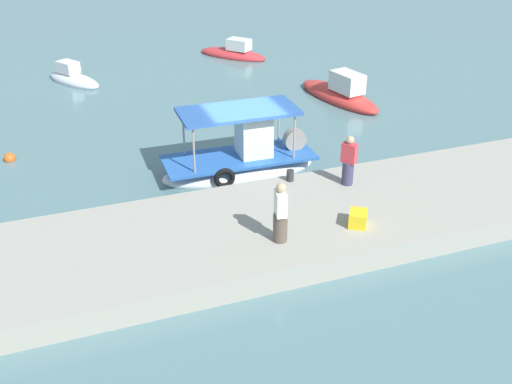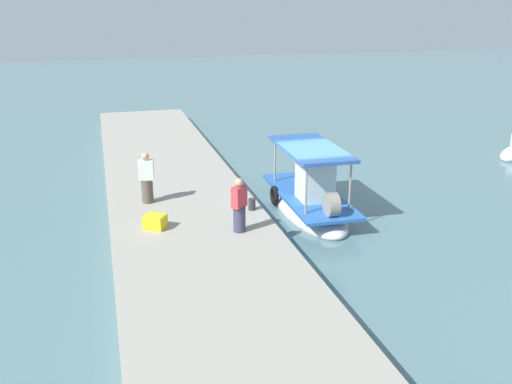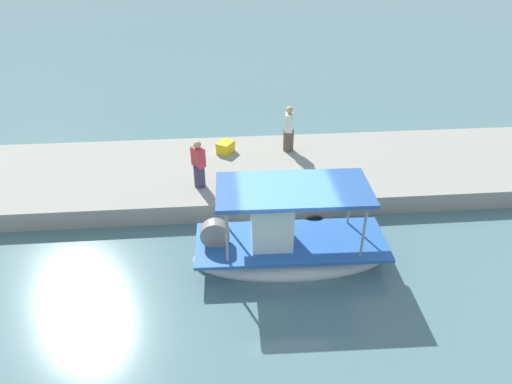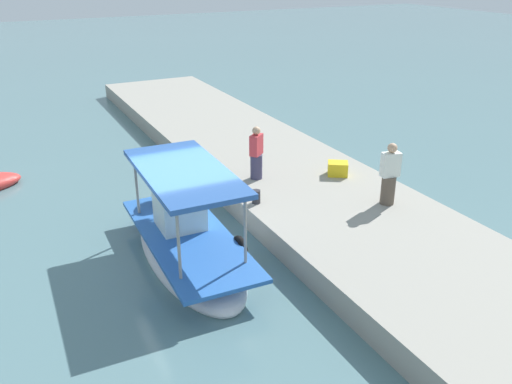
{
  "view_description": "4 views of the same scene",
  "coord_description": "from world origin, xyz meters",
  "px_view_note": "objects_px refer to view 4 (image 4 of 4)",
  "views": [
    {
      "loc": [
        -6.4,
        -18.63,
        9.69
      ],
      "look_at": [
        -0.61,
        -2.86,
        0.76
      ],
      "focal_mm": 42.95,
      "sensor_mm": 36.0,
      "label": 1
    },
    {
      "loc": [
        17.28,
        -6.84,
        7.17
      ],
      "look_at": [
        0.36,
        -2.07,
        1.12
      ],
      "focal_mm": 38.87,
      "sensor_mm": 36.0,
      "label": 2
    },
    {
      "loc": [
        1.66,
        10.36,
        8.75
      ],
      "look_at": [
        0.58,
        -2.5,
        0.73
      ],
      "focal_mm": 32.83,
      "sensor_mm": 36.0,
      "label": 3
    },
    {
      "loc": [
        -11.44,
        3.87,
        6.98
      ],
      "look_at": [
        0.32,
        -2.09,
        1.21
      ],
      "focal_mm": 37.84,
      "sensor_mm": 36.0,
      "label": 4
    }
  ],
  "objects_px": {
    "fisherman_near_bollard": "(389,177)",
    "fisherman_by_crate": "(256,155)",
    "mooring_bollard": "(256,197)",
    "cargo_crate": "(338,169)",
    "main_fishing_boat": "(187,240)"
  },
  "relations": [
    {
      "from": "fisherman_near_bollard",
      "to": "mooring_bollard",
      "type": "height_order",
      "value": "fisherman_near_bollard"
    },
    {
      "from": "fisherman_near_bollard",
      "to": "fisherman_by_crate",
      "type": "bearing_deg",
      "value": 35.96
    },
    {
      "from": "fisherman_by_crate",
      "to": "fisherman_near_bollard",
      "type": "bearing_deg",
      "value": -144.04
    },
    {
      "from": "main_fishing_boat",
      "to": "fisherman_near_bollard",
      "type": "bearing_deg",
      "value": -98.3
    },
    {
      "from": "fisherman_by_crate",
      "to": "cargo_crate",
      "type": "bearing_deg",
      "value": -110.94
    },
    {
      "from": "cargo_crate",
      "to": "main_fishing_boat",
      "type": "bearing_deg",
      "value": 105.64
    },
    {
      "from": "fisherman_by_crate",
      "to": "mooring_bollard",
      "type": "distance_m",
      "value": 1.92
    },
    {
      "from": "main_fishing_boat",
      "to": "fisherman_near_bollard",
      "type": "distance_m",
      "value": 5.75
    },
    {
      "from": "main_fishing_boat",
      "to": "cargo_crate",
      "type": "height_order",
      "value": "main_fishing_boat"
    },
    {
      "from": "fisherman_near_bollard",
      "to": "fisherman_by_crate",
      "type": "xyz_separation_m",
      "value": [
        3.31,
        2.4,
        -0.05
      ]
    },
    {
      "from": "fisherman_near_bollard",
      "to": "cargo_crate",
      "type": "relative_size",
      "value": 2.87
    },
    {
      "from": "fisherman_near_bollard",
      "to": "fisherman_by_crate",
      "type": "distance_m",
      "value": 4.09
    },
    {
      "from": "fisherman_near_bollard",
      "to": "mooring_bollard",
      "type": "distance_m",
      "value": 3.7
    },
    {
      "from": "main_fishing_boat",
      "to": "fisherman_by_crate",
      "type": "bearing_deg",
      "value": -52.18
    },
    {
      "from": "main_fishing_boat",
      "to": "mooring_bollard",
      "type": "relative_size",
      "value": 14.79
    }
  ]
}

